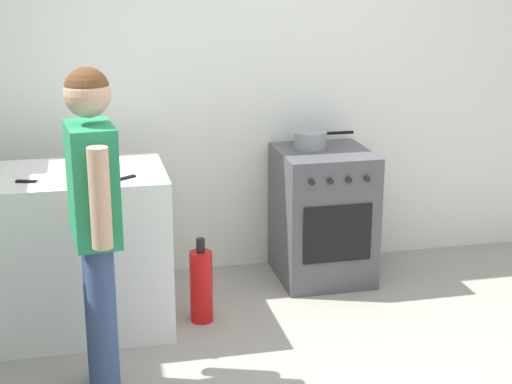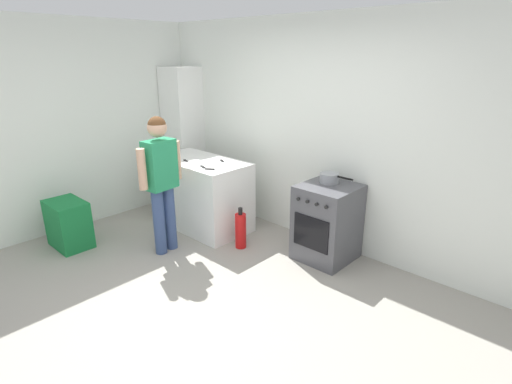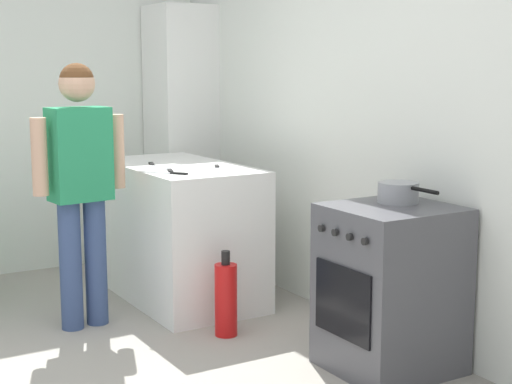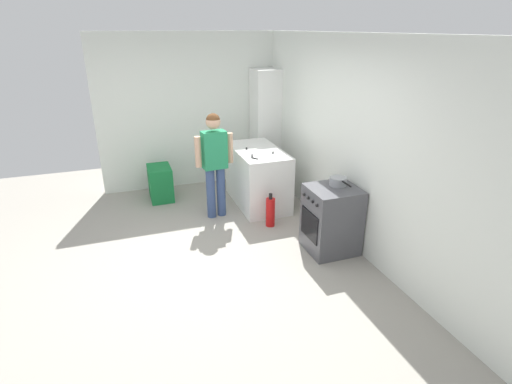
# 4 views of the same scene
# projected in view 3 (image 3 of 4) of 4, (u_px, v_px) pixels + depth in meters

# --- Properties ---
(back_wall) EXTENTS (6.00, 0.10, 2.60)m
(back_wall) POSITION_uv_depth(u_px,v_px,m) (405.00, 110.00, 4.32)
(back_wall) COLOR silver
(back_wall) RESTS_ON ground
(side_wall_left) EXTENTS (0.10, 3.10, 2.60)m
(side_wall_left) POSITION_uv_depth(u_px,v_px,m) (5.00, 99.00, 5.74)
(side_wall_left) COLOR silver
(side_wall_left) RESTS_ON ground
(counter_unit) EXTENTS (1.30, 0.70, 0.90)m
(counter_unit) POSITION_uv_depth(u_px,v_px,m) (179.00, 231.00, 5.22)
(counter_unit) COLOR white
(counter_unit) RESTS_ON ground
(oven_left) EXTENTS (0.57, 0.62, 0.85)m
(oven_left) POSITION_uv_depth(u_px,v_px,m) (390.00, 288.00, 3.98)
(oven_left) COLOR #4C4C51
(oven_left) RESTS_ON ground
(pot) EXTENTS (0.39, 0.21, 0.11)m
(pot) POSITION_uv_depth(u_px,v_px,m) (399.00, 192.00, 4.00)
(pot) COLOR gray
(pot) RESTS_ON oven_left
(knife_bread) EXTENTS (0.34, 0.13, 0.01)m
(knife_bread) POSITION_uv_depth(u_px,v_px,m) (153.00, 166.00, 5.03)
(knife_bread) COLOR silver
(knife_bread) RESTS_ON counter_unit
(knife_utility) EXTENTS (0.25, 0.11, 0.01)m
(knife_utility) POSITION_uv_depth(u_px,v_px,m) (169.00, 170.00, 4.85)
(knife_utility) COLOR silver
(knife_utility) RESTS_ON counter_unit
(knife_carving) EXTENTS (0.29, 0.21, 0.01)m
(knife_carving) POSITION_uv_depth(u_px,v_px,m) (165.00, 173.00, 4.72)
(knife_carving) COLOR silver
(knife_carving) RESTS_ON counter_unit
(knife_chef) EXTENTS (0.29, 0.16, 0.01)m
(knife_chef) POSITION_uv_depth(u_px,v_px,m) (218.00, 168.00, 4.92)
(knife_chef) COLOR silver
(knife_chef) RESTS_ON counter_unit
(person) EXTENTS (0.23, 0.57, 1.56)m
(person) POSITION_uv_depth(u_px,v_px,m) (80.00, 174.00, 4.55)
(person) COLOR #384C7A
(person) RESTS_ON ground
(fire_extinguisher) EXTENTS (0.13, 0.13, 0.50)m
(fire_extinguisher) POSITION_uv_depth(u_px,v_px,m) (226.00, 299.00, 4.51)
(fire_extinguisher) COLOR red
(fire_extinguisher) RESTS_ON ground
(larder_cabinet) EXTENTS (0.48, 0.44, 2.00)m
(larder_cabinet) POSITION_uv_depth(u_px,v_px,m) (181.00, 135.00, 6.18)
(larder_cabinet) COLOR white
(larder_cabinet) RESTS_ON ground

